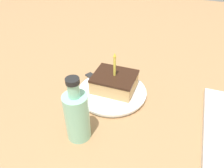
% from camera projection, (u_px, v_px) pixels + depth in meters
% --- Properties ---
extents(ground_plane, '(2.40, 2.40, 0.04)m').
position_uv_depth(ground_plane, '(117.00, 97.00, 0.73)').
color(ground_plane, '#9E754C').
rests_on(ground_plane, ground).
extents(plate, '(0.22, 0.22, 0.02)m').
position_uv_depth(plate, '(112.00, 92.00, 0.70)').
color(plate, white).
rests_on(plate, ground_plane).
extents(cake_slice, '(0.11, 0.13, 0.13)m').
position_uv_depth(cake_slice, '(114.00, 82.00, 0.69)').
color(cake_slice, tan).
rests_on(cake_slice, plate).
extents(fork, '(0.09, 0.15, 0.00)m').
position_uv_depth(fork, '(100.00, 82.00, 0.73)').
color(fork, '#262626').
rests_on(fork, plate).
extents(bottle, '(0.06, 0.06, 0.18)m').
position_uv_depth(bottle, '(77.00, 115.00, 0.53)').
color(bottle, '#8CD1B2').
rests_on(bottle, ground_plane).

